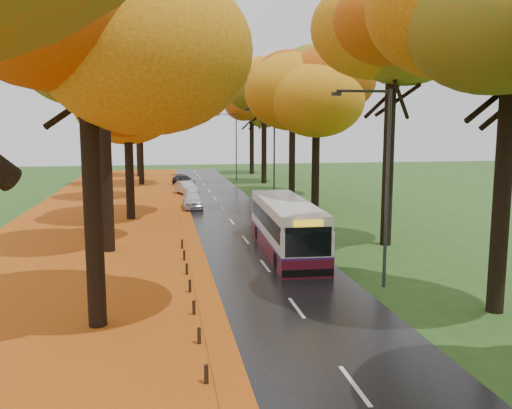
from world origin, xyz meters
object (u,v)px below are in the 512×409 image
object	(u,v)px
streetlamp_far	(234,141)
bus	(286,226)
car_white	(193,200)
streetlamp_mid	(271,149)
car_dark	(183,180)
car_silver	(187,188)
streetlamp_near	(382,173)

from	to	relation	value
streetlamp_far	bus	world-z (taller)	streetlamp_far
car_white	bus	bearing A→B (deg)	-75.83
streetlamp_mid	car_dark	distance (m)	18.83
bus	car_dark	distance (m)	32.94
car_white	car_silver	size ratio (longest dim) A/B	1.03
streetlamp_mid	car_white	xyz separation A→B (m)	(-6.25, 0.58, -4.02)
car_white	car_silver	distance (m)	9.02
streetlamp_mid	car_silver	distance (m)	12.18
car_white	car_dark	distance (m)	16.68
car_white	streetlamp_mid	bearing A→B (deg)	-4.82
streetlamp_near	car_silver	bearing A→B (deg)	101.27
streetlamp_far	car_white	xyz separation A→B (m)	(-6.25, -21.42, -4.02)
streetlamp_near	car_white	size ratio (longest dim) A/B	2.08
car_dark	streetlamp_far	bearing A→B (deg)	18.84
streetlamp_far	car_silver	size ratio (longest dim) A/B	2.13
streetlamp_mid	car_white	size ratio (longest dim) A/B	2.08
streetlamp_far	car_dark	world-z (taller)	streetlamp_far
streetlamp_mid	streetlamp_far	xyz separation A→B (m)	(0.00, 22.00, 0.00)
streetlamp_far	car_dark	xyz separation A→B (m)	(-6.30, -4.74, -4.11)
bus	car_silver	world-z (taller)	bus
streetlamp_far	car_white	size ratio (longest dim) A/B	2.08
streetlamp_near	streetlamp_far	bearing A→B (deg)	90.00
streetlamp_near	car_dark	size ratio (longest dim) A/B	2.05
streetlamp_near	car_white	world-z (taller)	streetlamp_near
streetlamp_near	car_silver	world-z (taller)	streetlamp_near
streetlamp_near	streetlamp_mid	xyz separation A→B (m)	(0.00, 22.00, 0.00)
bus	car_silver	xyz separation A→B (m)	(-3.95, 25.04, -0.78)
car_white	car_dark	world-z (taller)	car_white
bus	car_white	bearing A→B (deg)	105.96
streetlamp_far	bus	size ratio (longest dim) A/B	0.78
car_silver	streetlamp_mid	bearing A→B (deg)	-73.29
streetlamp_near	streetlamp_mid	distance (m)	22.00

